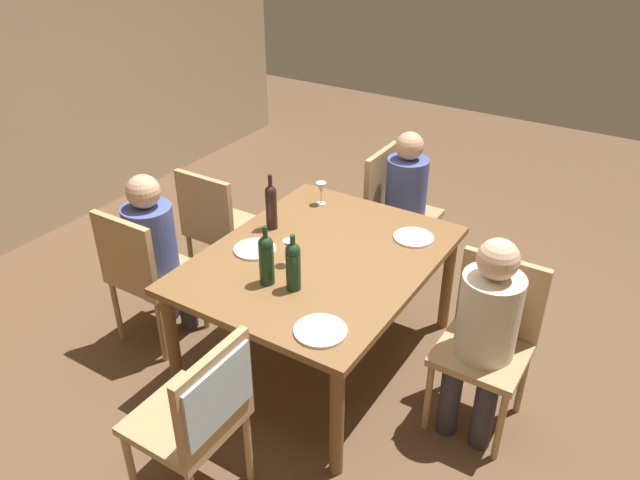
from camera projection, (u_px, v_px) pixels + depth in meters
ground_plane at (320, 356)px, 3.81m from camera, size 10.00×10.00×0.00m
dining_table at (320, 267)px, 3.48m from camera, size 1.51×1.18×0.73m
chair_near at (490, 333)px, 3.16m from camera, size 0.44×0.44×0.92m
chair_right_end at (394, 204)px, 4.41m from camera, size 0.44×0.44×0.92m
chair_far_left at (144, 269)px, 3.68m from camera, size 0.44×0.44×0.92m
chair_left_end at (203, 408)px, 2.62m from camera, size 0.44×0.46×0.92m
chair_far_right at (218, 223)px, 4.17m from camera, size 0.44×0.44×0.92m
person_woman_host at (485, 326)px, 3.02m from camera, size 0.35×0.30×1.12m
person_man_bearded at (409, 195)px, 4.31m from camera, size 0.29×0.33×1.09m
person_man_guest at (155, 245)px, 3.70m from camera, size 0.34×0.30×1.11m
wine_bottle_tall_green at (266, 258)px, 3.14m from camera, size 0.08×0.08×0.33m
wine_bottle_dark_red at (271, 205)px, 3.65m from camera, size 0.07×0.07×0.35m
wine_bottle_short_olive at (293, 265)px, 3.10m from camera, size 0.08×0.08×0.31m
wine_glass_near_left at (321, 189)px, 3.95m from camera, size 0.07×0.07×0.15m
wine_glass_centre at (289, 247)px, 3.32m from camera, size 0.07×0.07×0.15m
dinner_plate_host at (320, 331)px, 2.86m from camera, size 0.25×0.25×0.01m
dinner_plate_guest_left at (414, 237)px, 3.60m from camera, size 0.23×0.23×0.01m
dinner_plate_guest_right at (255, 249)px, 3.49m from camera, size 0.24×0.24×0.01m
handbag at (260, 249)px, 4.71m from camera, size 0.15×0.29×0.22m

